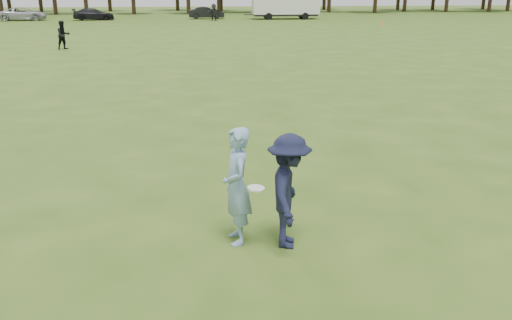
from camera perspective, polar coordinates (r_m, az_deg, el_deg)
The scene contains 11 objects.
ground at distance 8.97m, azimuth -2.17°, elevation -8.69°, with size 200.00×200.00×0.00m, color #335417.
thrower at distance 8.64m, azimuth -2.03°, elevation -2.78°, with size 0.70×0.46×1.92m, color #7EA4C4.
defender at distance 8.54m, azimuth 3.48°, elevation -3.30°, with size 1.20×0.69×1.85m, color #171932.
player_far_a at distance 37.98m, azimuth -19.63°, elevation 12.28°, with size 0.88×0.69×1.81m, color black.
player_far_d at distance 65.04m, azimuth -4.44°, elevation 15.25°, with size 1.79×0.57×1.93m, color #252525.
car_c at distance 70.76m, azimuth -23.31°, elevation 13.93°, with size 2.44×5.30×1.47m, color #B5B5BA.
car_d at distance 68.68m, azimuth -16.73°, elevation 14.48°, with size 1.91×4.70×1.36m, color black.
car_f at distance 68.72m, azimuth -5.25°, elevation 15.17°, with size 1.51×4.33×1.43m, color black.
field_cone at distance 59.65m, azimuth 13.18°, elevation 13.82°, with size 0.28×0.28×0.30m, color orange.
disc_in_play at distance 8.36m, azimuth 0.00°, elevation -2.99°, with size 0.28×0.28×0.05m.
cargo_trailer at distance 68.16m, azimuth 3.14°, elevation 16.08°, with size 9.00×2.75×3.20m.
Camera 1 is at (-0.51, -7.99, 4.02)m, focal length 38.00 mm.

